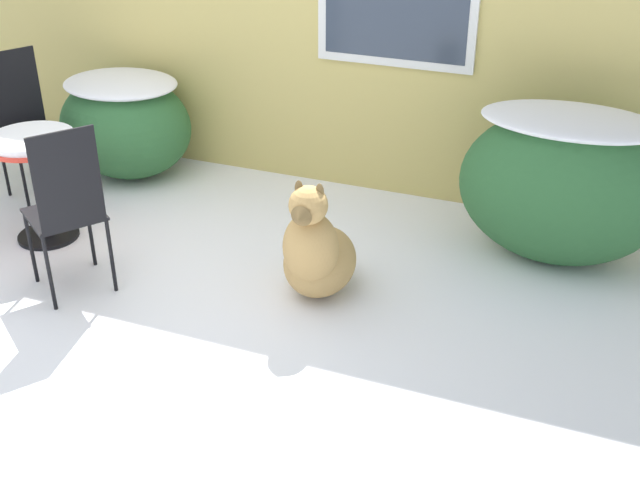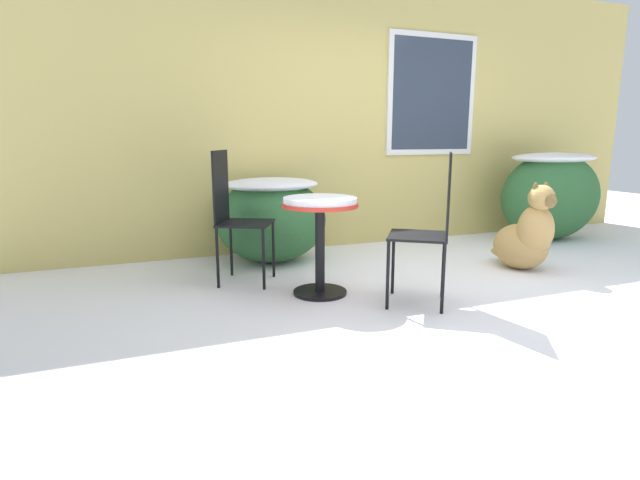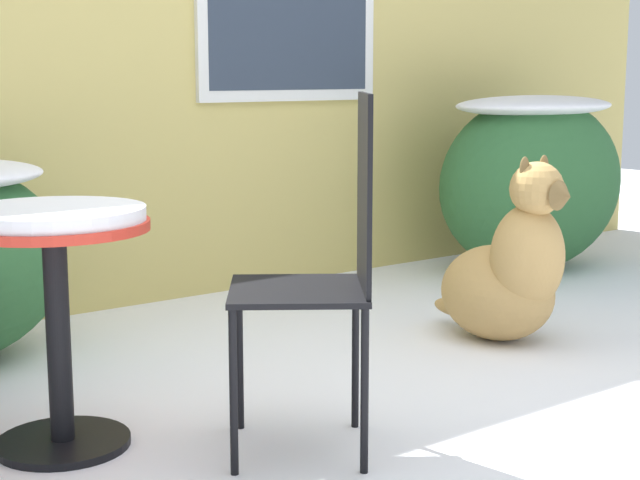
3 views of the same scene
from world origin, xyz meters
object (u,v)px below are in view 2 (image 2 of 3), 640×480
at_px(patio_chair_near_table, 235,212).
at_px(patio_chair_far_side, 431,223).
at_px(patio_table, 320,221).
at_px(dog, 526,238).

height_order(patio_chair_near_table, patio_chair_far_side, same).
xyz_separation_m(patio_table, patio_chair_far_side, (0.65, -0.52, 0.02)).
height_order(patio_table, patio_chair_far_side, patio_chair_far_side).
bearing_deg(patio_chair_far_side, patio_table, -93.41).
distance_m(patio_table, patio_chair_far_side, 0.83).
bearing_deg(patio_table, patio_chair_far_side, -38.76).
bearing_deg(patio_chair_far_side, patio_chair_near_table, -97.23).
relative_size(patio_table, patio_chair_far_side, 0.69).
bearing_deg(dog, patio_table, 177.98).
xyz_separation_m(patio_chair_near_table, dog, (2.56, -0.58, -0.30)).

